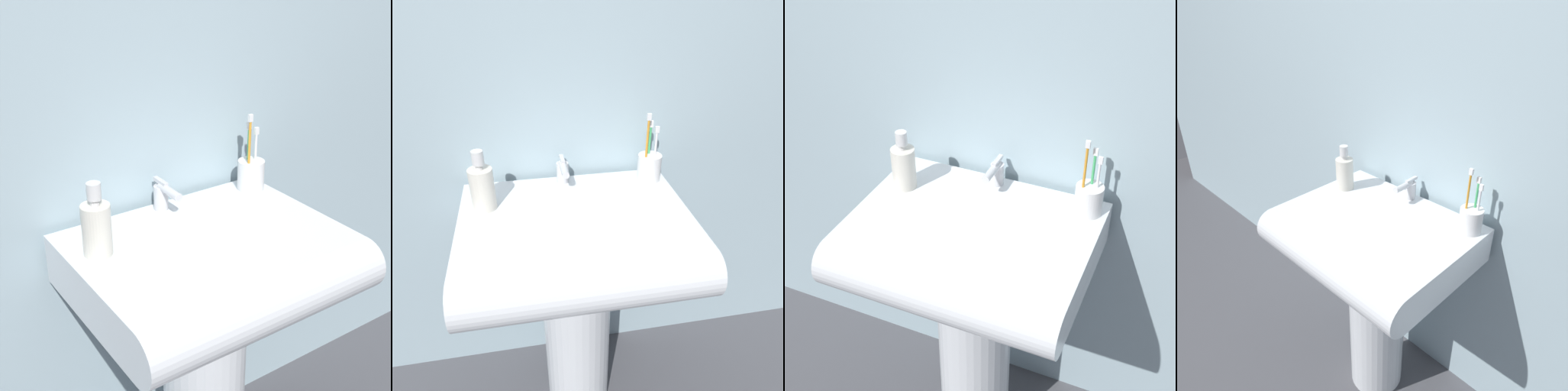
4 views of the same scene
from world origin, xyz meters
TOP-DOWN VIEW (x-y plane):
  - wall_back at (0.00, 0.27)m, footprint 5.00×0.05m
  - sink_pedestal at (0.00, 0.00)m, footprint 0.22×0.22m
  - sink_basin at (0.00, -0.05)m, footprint 0.63×0.51m
  - faucet at (-0.01, 0.17)m, footprint 0.04×0.11m
  - toothbrush_cup at (0.26, 0.16)m, footprint 0.07×0.07m
  - soap_bottle at (-0.24, 0.07)m, footprint 0.07×0.07m

SIDE VIEW (x-z plane):
  - sink_pedestal at x=0.00m, z-range 0.00..0.70m
  - sink_basin at x=0.00m, z-range 0.70..0.83m
  - faucet at x=-0.01m, z-range 0.83..0.91m
  - toothbrush_cup at x=0.26m, z-range 0.76..0.98m
  - soap_bottle at x=-0.24m, z-range 0.81..0.98m
  - wall_back at x=0.00m, z-range 0.00..2.40m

